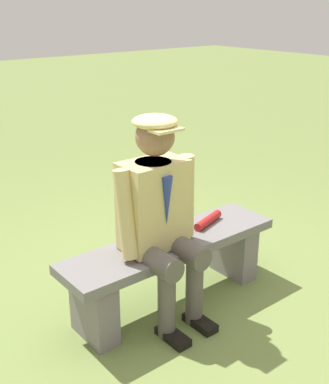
# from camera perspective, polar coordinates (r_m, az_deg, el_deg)

# --- Properties ---
(ground_plane) EXTENTS (30.00, 30.00, 0.00)m
(ground_plane) POSITION_cam_1_polar(r_m,az_deg,el_deg) (3.50, 0.76, -12.39)
(ground_plane) COLOR olive
(bench) EXTENTS (1.55, 0.40, 0.47)m
(bench) POSITION_cam_1_polar(r_m,az_deg,el_deg) (3.33, 0.79, -7.85)
(bench) COLOR slate
(bench) RESTS_ON ground
(seated_man) EXTENTS (0.57, 0.57, 1.32)m
(seated_man) POSITION_cam_1_polar(r_m,az_deg,el_deg) (3.03, -0.58, -2.25)
(seated_man) COLOR tan
(seated_man) RESTS_ON ground
(rolled_magazine) EXTENTS (0.30, 0.14, 0.06)m
(rolled_magazine) POSITION_cam_1_polar(r_m,az_deg,el_deg) (3.49, 5.00, -3.25)
(rolled_magazine) COLOR #B21E1E
(rolled_magazine) RESTS_ON bench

